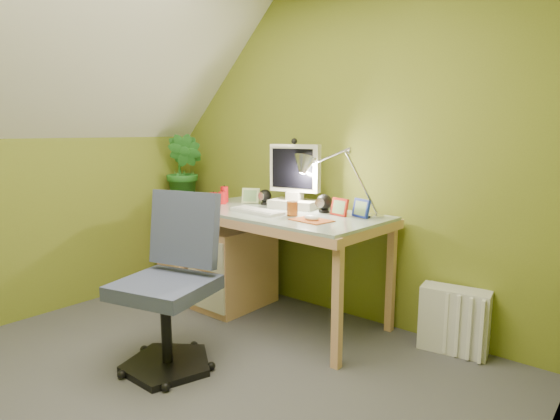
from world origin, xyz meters
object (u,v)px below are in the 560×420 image
Objects in this scene: desk at (279,266)px; side_ledge at (183,244)px; potted_plant at (185,170)px; radiator at (454,320)px; monitor at (295,173)px; desk_lamp at (349,167)px; task_chair at (164,284)px.

desk is 2.17× the size of side_ledge.
potted_plant is at bearing 174.68° from desk.
potted_plant is 1.59× the size of radiator.
desk is 0.68m from monitor.
potted_plant reaches higher than monitor.
radiator is (1.15, 0.31, -0.20)m from desk.
radiator is at bearing 17.70° from desk.
desk_lamp is 0.94× the size of side_ledge.
desk_lamp is 1.85m from side_ledge.
desk is 1.38m from potted_plant.
monitor is at bearing 73.27° from task_chair.
potted_plant reaches higher than radiator.
desk is 3.69× the size of radiator.
desk_lamp is at bearing -10.89° from monitor.
monitor is 0.80× the size of desk_lamp.
monitor is at bearing 0.19° from potted_plant.
potted_plant is (-1.23, -0.00, -0.05)m from monitor.
desk_lamp is 1.38m from task_chair.
potted_plant is at bearing 90.00° from side_ledge.
monitor is 0.75× the size of side_ledge.
desk_lamp is 1.68m from potted_plant.
side_ledge is (-1.23, 0.13, -0.06)m from desk.
radiator is (0.70, 0.13, -0.92)m from desk_lamp.
desk is at bearing -100.89° from monitor.
side_ledge is 2.39m from radiator.
potted_plant reaches higher than side_ledge.
task_chair is at bearing -142.34° from radiator.
desk_lamp reaches higher than desk.
desk_lamp is at bearing -178.62° from radiator.
side_ledge is 1.07× the size of potted_plant.
side_ledge is at bearing -90.00° from potted_plant.
monitor is 1.42m from side_ledge.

